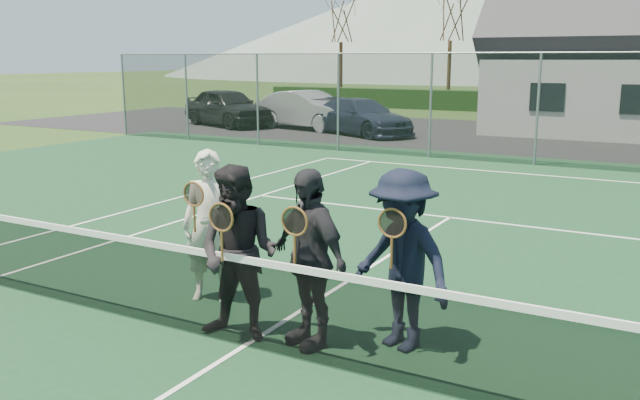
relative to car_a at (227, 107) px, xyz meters
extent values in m
plane|color=#274117|center=(13.87, 1.66, -0.81)|extent=(220.00, 220.00, 0.00)
cube|color=#14381E|center=(13.87, -18.34, -0.80)|extent=(30.00, 30.00, 0.02)
cube|color=black|center=(9.87, 1.66, -0.81)|extent=(40.00, 12.00, 0.01)
cube|color=black|center=(13.87, 13.66, -0.26)|extent=(40.00, 1.20, 1.10)
cone|color=slate|center=(-11.13, 76.66, 8.19)|extent=(110.00, 110.00, 18.00)
imported|color=black|center=(0.00, 0.00, 0.00)|extent=(5.14, 3.55, 1.63)
imported|color=#909398|center=(3.69, 0.54, -0.03)|extent=(4.98, 2.67, 1.56)
imported|color=#1B2137|center=(6.47, -0.29, -0.13)|extent=(5.08, 3.70, 1.37)
cube|color=white|center=(13.87, -6.46, -0.79)|extent=(10.97, 0.06, 0.01)
cube|color=white|center=(13.87, -11.94, -0.79)|extent=(8.23, 0.06, 0.01)
cube|color=white|center=(13.87, -18.34, -0.79)|extent=(0.06, 12.80, 0.01)
cube|color=black|center=(13.87, -18.34, -0.33)|extent=(11.60, 0.02, 0.88)
cube|color=white|center=(13.87, -18.34, 0.12)|extent=(11.60, 0.03, 0.07)
cylinder|color=slate|center=(-1.13, -4.84, 0.69)|extent=(0.07, 0.07, 3.00)
cylinder|color=slate|center=(1.87, -4.84, 0.69)|extent=(0.07, 0.07, 3.00)
cylinder|color=slate|center=(4.87, -4.84, 0.69)|extent=(0.07, 0.07, 3.00)
cylinder|color=slate|center=(7.87, -4.84, 0.69)|extent=(0.07, 0.07, 3.00)
cylinder|color=slate|center=(10.87, -4.84, 0.69)|extent=(0.07, 0.07, 3.00)
cylinder|color=slate|center=(13.87, -4.84, 0.69)|extent=(0.07, 0.07, 3.00)
cube|color=black|center=(13.87, -4.84, 0.69)|extent=(30.00, 0.03, 3.00)
cylinder|color=slate|center=(13.87, -4.84, 2.19)|extent=(30.00, 0.04, 0.04)
cube|color=black|center=(12.87, 1.64, 0.69)|extent=(1.20, 0.06, 1.00)
cube|color=black|center=(15.87, 1.64, 0.69)|extent=(1.20, 0.06, 1.00)
cylinder|color=#372014|center=(-2.13, 14.66, 1.11)|extent=(0.22, 0.22, 3.85)
cylinder|color=#392414|center=(4.87, 14.66, 1.11)|extent=(0.22, 0.22, 3.85)
imported|color=beige|center=(12.73, -17.40, 0.11)|extent=(0.77, 0.65, 1.80)
torus|color=brown|center=(12.73, -17.67, 0.54)|extent=(0.29, 0.02, 0.29)
cylinder|color=black|center=(12.73, -17.67, 0.54)|extent=(0.25, 0.00, 0.25)
cylinder|color=brown|center=(12.73, -17.67, 0.26)|extent=(0.03, 0.03, 0.32)
imported|color=black|center=(13.70, -18.16, 0.11)|extent=(0.96, 0.79, 1.80)
torus|color=brown|center=(13.70, -18.43, 0.54)|extent=(0.29, 0.02, 0.29)
cylinder|color=black|center=(13.70, -18.43, 0.54)|extent=(0.25, 0.00, 0.25)
cylinder|color=brown|center=(13.70, -18.43, 0.26)|extent=(0.03, 0.03, 0.32)
imported|color=#242429|center=(14.40, -17.96, 0.11)|extent=(1.14, 0.82, 1.80)
torus|color=brown|center=(14.40, -18.23, 0.54)|extent=(0.29, 0.02, 0.29)
cylinder|color=black|center=(14.40, -18.23, 0.54)|extent=(0.25, 0.00, 0.25)
cylinder|color=brown|center=(14.40, -18.23, 0.26)|extent=(0.03, 0.03, 0.32)
imported|color=black|center=(15.23, -17.58, 0.11)|extent=(1.32, 1.02, 1.80)
torus|color=brown|center=(15.23, -17.85, 0.54)|extent=(0.29, 0.02, 0.29)
cylinder|color=black|center=(15.23, -17.85, 0.54)|extent=(0.25, 0.00, 0.25)
cylinder|color=brown|center=(15.23, -17.85, 0.26)|extent=(0.03, 0.03, 0.32)
camera|label=1|loc=(17.61, -23.51, 2.03)|focal=38.00mm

